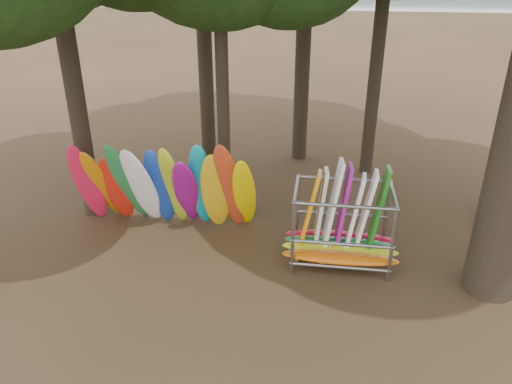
# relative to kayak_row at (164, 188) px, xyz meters

# --- Properties ---
(ground) EXTENTS (120.00, 120.00, 0.00)m
(ground) POSITION_rel_kayak_row_xyz_m (3.12, -1.56, -1.33)
(ground) COLOR #47331E
(ground) RESTS_ON ground
(lake) EXTENTS (160.00, 160.00, 0.00)m
(lake) POSITION_rel_kayak_row_xyz_m (3.12, 58.44, -1.33)
(lake) COLOR gray
(lake) RESTS_ON ground
(kayak_row) EXTENTS (5.26, 2.11, 3.11)m
(kayak_row) POSITION_rel_kayak_row_xyz_m (0.00, 0.00, 0.00)
(kayak_row) COLOR red
(kayak_row) RESTS_ON ground
(storage_rack) EXTENTS (2.92, 1.54, 2.69)m
(storage_rack) POSITION_rel_kayak_row_xyz_m (4.79, -0.86, -0.40)
(storage_rack) COLOR slate
(storage_rack) RESTS_ON ground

